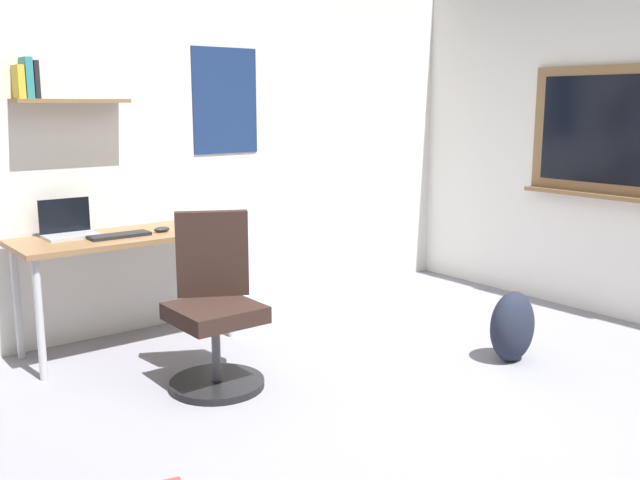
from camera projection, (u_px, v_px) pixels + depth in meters
ground_plane at (442, 438)px, 3.31m from camera, size 5.20×5.20×0.00m
wall_back at (186, 137)px, 4.95m from camera, size 5.00×0.30×2.60m
desk at (126, 247)px, 4.42m from camera, size 1.35×0.56×0.74m
office_chair at (215, 313)px, 3.88m from camera, size 0.55×0.56×0.95m
laptop at (68, 228)px, 4.32m from camera, size 0.31×0.21×0.23m
keyboard at (119, 235)px, 4.31m from camera, size 0.37×0.13×0.02m
computer_mouse at (162, 229)px, 4.47m from camera, size 0.10×0.06×0.03m
coffee_mug at (208, 218)px, 4.72m from camera, size 0.08×0.08×0.09m
backpack at (512, 327)px, 4.26m from camera, size 0.32×0.22×0.43m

